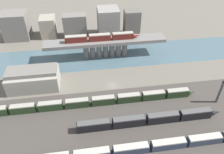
{
  "coord_description": "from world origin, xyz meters",
  "views": [
    {
      "loc": [
        -11.89,
        -79.53,
        67.51
      ],
      "look_at": [
        0.0,
        1.36,
        4.2
      ],
      "focal_mm": 35.0,
      "sensor_mm": 36.0,
      "label": 1
    }
  ],
  "objects_px": {
    "train_yard_mid": "(149,119)",
    "train_yard_far": "(93,102)",
    "train_on_bridge": "(102,37)",
    "signal_tower": "(220,92)",
    "warehouse_building": "(33,78)",
    "train_yard_near": "(173,144)"
  },
  "relations": [
    {
      "from": "train_yard_mid",
      "to": "warehouse_building",
      "type": "bearing_deg",
      "value": 147.85
    },
    {
      "from": "train_yard_far",
      "to": "warehouse_building",
      "type": "bearing_deg",
      "value": 147.96
    },
    {
      "from": "train_yard_far",
      "to": "signal_tower",
      "type": "bearing_deg",
      "value": -6.45
    },
    {
      "from": "train_on_bridge",
      "to": "train_yard_far",
      "type": "height_order",
      "value": "train_on_bridge"
    },
    {
      "from": "train_yard_near",
      "to": "train_yard_far",
      "type": "relative_size",
      "value": 1.07
    },
    {
      "from": "train_yard_mid",
      "to": "warehouse_building",
      "type": "height_order",
      "value": "warehouse_building"
    },
    {
      "from": "train_yard_far",
      "to": "warehouse_building",
      "type": "height_order",
      "value": "warehouse_building"
    },
    {
      "from": "warehouse_building",
      "to": "signal_tower",
      "type": "height_order",
      "value": "signal_tower"
    },
    {
      "from": "train_yard_far",
      "to": "train_on_bridge",
      "type": "bearing_deg",
      "value": 77.27
    },
    {
      "from": "warehouse_building",
      "to": "train_yard_mid",
      "type": "bearing_deg",
      "value": -32.15
    },
    {
      "from": "warehouse_building",
      "to": "train_on_bridge",
      "type": "bearing_deg",
      "value": 31.93
    },
    {
      "from": "signal_tower",
      "to": "train_yard_mid",
      "type": "bearing_deg",
      "value": -167.52
    },
    {
      "from": "train_on_bridge",
      "to": "signal_tower",
      "type": "relative_size",
      "value": 3.47
    },
    {
      "from": "train_yard_mid",
      "to": "train_yard_far",
      "type": "distance_m",
      "value": 24.92
    },
    {
      "from": "train_on_bridge",
      "to": "train_yard_mid",
      "type": "xyz_separation_m",
      "value": [
        12.42,
        -51.62,
        -10.22
      ]
    },
    {
      "from": "train_yard_far",
      "to": "train_yard_mid",
      "type": "bearing_deg",
      "value": -32.28
    },
    {
      "from": "train_on_bridge",
      "to": "warehouse_building",
      "type": "xyz_separation_m",
      "value": [
        -35.01,
        -21.81,
        -7.55
      ]
    },
    {
      "from": "train_on_bridge",
      "to": "signal_tower",
      "type": "height_order",
      "value": "train_on_bridge"
    },
    {
      "from": "warehouse_building",
      "to": "signal_tower",
      "type": "bearing_deg",
      "value": -15.74
    },
    {
      "from": "train_yard_far",
      "to": "signal_tower",
      "type": "distance_m",
      "value": 54.23
    },
    {
      "from": "train_yard_near",
      "to": "train_yard_mid",
      "type": "distance_m",
      "value": 12.87
    },
    {
      "from": "train_yard_mid",
      "to": "train_yard_far",
      "type": "xyz_separation_m",
      "value": [
        -21.07,
        13.31,
        -0.15
      ]
    }
  ]
}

